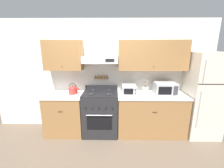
{
  "coord_description": "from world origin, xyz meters",
  "views": [
    {
      "loc": [
        0.3,
        -2.8,
        1.96
      ],
      "look_at": [
        0.26,
        0.28,
        1.18
      ],
      "focal_mm": 24.0,
      "sensor_mm": 36.0,
      "label": 1
    }
  ],
  "objects_px": {
    "stove_range": "(101,113)",
    "toaster_oven": "(129,90)",
    "tea_kettle": "(73,90)",
    "microwave": "(165,88)",
    "utensil_crock": "(145,91)",
    "refrigerator": "(203,95)"
  },
  "relations": [
    {
      "from": "stove_range",
      "to": "toaster_oven",
      "type": "xyz_separation_m",
      "value": [
        0.63,
        0.03,
        0.54
      ]
    },
    {
      "from": "stove_range",
      "to": "tea_kettle",
      "type": "relative_size",
      "value": 4.32
    },
    {
      "from": "stove_range",
      "to": "microwave",
      "type": "relative_size",
      "value": 2.3
    },
    {
      "from": "stove_range",
      "to": "utensil_crock",
      "type": "xyz_separation_m",
      "value": [
        0.99,
        0.03,
        0.52
      ]
    },
    {
      "from": "utensil_crock",
      "to": "refrigerator",
      "type": "bearing_deg",
      "value": -2.12
    },
    {
      "from": "tea_kettle",
      "to": "utensil_crock",
      "type": "relative_size",
      "value": 0.8
    },
    {
      "from": "toaster_oven",
      "to": "utensil_crock",
      "type": "bearing_deg",
      "value": 0.28
    },
    {
      "from": "refrigerator",
      "to": "toaster_oven",
      "type": "distance_m",
      "value": 1.62
    },
    {
      "from": "microwave",
      "to": "stove_range",
      "type": "bearing_deg",
      "value": -177.89
    },
    {
      "from": "stove_range",
      "to": "microwave",
      "type": "height_order",
      "value": "microwave"
    },
    {
      "from": "refrigerator",
      "to": "tea_kettle",
      "type": "distance_m",
      "value": 2.86
    },
    {
      "from": "tea_kettle",
      "to": "refrigerator",
      "type": "bearing_deg",
      "value": -0.93
    },
    {
      "from": "microwave",
      "to": "toaster_oven",
      "type": "distance_m",
      "value": 0.79
    },
    {
      "from": "stove_range",
      "to": "toaster_oven",
      "type": "bearing_deg",
      "value": 2.96
    },
    {
      "from": "stove_range",
      "to": "refrigerator",
      "type": "xyz_separation_m",
      "value": [
        2.25,
        -0.01,
        0.44
      ]
    },
    {
      "from": "utensil_crock",
      "to": "toaster_oven",
      "type": "xyz_separation_m",
      "value": [
        -0.36,
        -0.0,
        0.02
      ]
    },
    {
      "from": "refrigerator",
      "to": "utensil_crock",
      "type": "distance_m",
      "value": 1.26
    },
    {
      "from": "refrigerator",
      "to": "tea_kettle",
      "type": "relative_size",
      "value": 7.58
    },
    {
      "from": "stove_range",
      "to": "utensil_crock",
      "type": "distance_m",
      "value": 1.12
    },
    {
      "from": "tea_kettle",
      "to": "stove_range",
      "type": "bearing_deg",
      "value": -3.23
    },
    {
      "from": "stove_range",
      "to": "microwave",
      "type": "xyz_separation_m",
      "value": [
        1.42,
        0.05,
        0.57
      ]
    },
    {
      "from": "toaster_oven",
      "to": "stove_range",
      "type": "bearing_deg",
      "value": -177.04
    }
  ]
}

